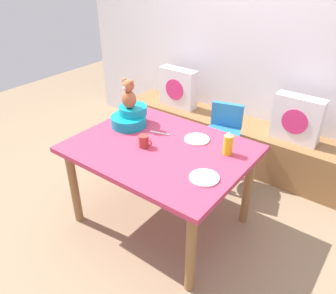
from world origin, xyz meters
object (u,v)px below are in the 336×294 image
(pillow_floral_left, at_px, (178,88))
(highchair, at_px, (222,134))
(infant_seat_teal, at_px, (130,117))
(teddy_bear, at_px, (129,94))
(dinner_plate_near, at_px, (204,178))
(pillow_floral_right, at_px, (297,119))
(dining_table, at_px, (160,157))
(ketchup_bottle, at_px, (228,143))
(coffee_mug, at_px, (144,141))
(dinner_plate_far, at_px, (197,139))

(pillow_floral_left, distance_m, highchair, 0.93)
(infant_seat_teal, relative_size, teddy_bear, 1.32)
(dinner_plate_near, bearing_deg, teddy_bear, 162.52)
(pillow_floral_right, distance_m, dining_table, 1.40)
(teddy_bear, bearing_deg, dining_table, -17.83)
(dining_table, distance_m, infant_seat_teal, 0.48)
(highchair, distance_m, dinner_plate_near, 1.07)
(dinner_plate_near, bearing_deg, pillow_floral_left, 130.76)
(infant_seat_teal, bearing_deg, highchair, 52.09)
(dining_table, bearing_deg, ketchup_bottle, 25.44)
(ketchup_bottle, relative_size, dinner_plate_near, 0.92)
(pillow_floral_right, distance_m, ketchup_bottle, 1.05)
(infant_seat_teal, bearing_deg, teddy_bear, -90.00)
(highchair, xyz_separation_m, dinner_plate_near, (0.38, -0.98, 0.22))
(pillow_floral_left, bearing_deg, infant_seat_teal, -75.65)
(dining_table, bearing_deg, teddy_bear, 162.17)
(infant_seat_teal, xyz_separation_m, coffee_mug, (0.33, -0.21, -0.02))
(dinner_plate_far, bearing_deg, pillow_floral_left, 131.84)
(highchair, bearing_deg, pillow_floral_left, 153.03)
(dining_table, xyz_separation_m, highchair, (0.10, 0.83, -0.12))
(dining_table, height_order, dinner_plate_far, dinner_plate_far)
(ketchup_bottle, bearing_deg, coffee_mug, -152.49)
(highchair, bearing_deg, teddy_bear, -127.89)
(dining_table, distance_m, highchair, 0.84)
(infant_seat_teal, distance_m, coffee_mug, 0.40)
(highchair, height_order, infant_seat_teal, infant_seat_teal)
(pillow_floral_right, bearing_deg, highchair, -142.49)
(teddy_bear, bearing_deg, pillow_floral_left, 104.34)
(pillow_floral_right, height_order, infant_seat_teal, same)
(infant_seat_teal, relative_size, ketchup_bottle, 1.78)
(teddy_bear, relative_size, coffee_mug, 2.08)
(infant_seat_teal, bearing_deg, pillow_floral_right, 45.69)
(highchair, height_order, coffee_mug, coffee_mug)
(ketchup_bottle, distance_m, dinner_plate_near, 0.38)
(dining_table, bearing_deg, dinner_plate_far, 56.99)
(pillow_floral_left, bearing_deg, ketchup_bottle, -41.16)
(pillow_floral_right, relative_size, highchair, 0.56)
(dining_table, height_order, infant_seat_teal, infant_seat_teal)
(teddy_bear, relative_size, ketchup_bottle, 1.35)
(dining_table, relative_size, dinner_plate_far, 6.68)
(coffee_mug, relative_size, dinner_plate_far, 0.60)
(pillow_floral_right, xyz_separation_m, highchair, (-0.54, -0.42, -0.16))
(dining_table, xyz_separation_m, dinner_plate_near, (0.49, -0.15, 0.10))
(dinner_plate_far, bearing_deg, dinner_plate_near, -52.00)
(pillow_floral_left, height_order, coffee_mug, pillow_floral_left)
(pillow_floral_left, height_order, dinner_plate_near, pillow_floral_left)
(dining_table, relative_size, highchair, 1.69)
(pillow_floral_right, height_order, ketchup_bottle, ketchup_bottle)
(dining_table, xyz_separation_m, ketchup_bottle, (0.46, 0.22, 0.18))
(infant_seat_teal, height_order, dinner_plate_near, infant_seat_teal)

